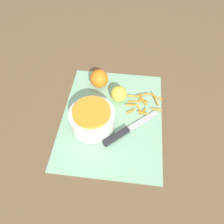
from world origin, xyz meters
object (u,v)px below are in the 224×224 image
(bowl_speckled, at_px, (92,118))
(lemon, at_px, (119,94))
(knife, at_px, (122,133))
(orange_left, at_px, (99,79))

(bowl_speckled, bearing_deg, lemon, -30.69)
(bowl_speckled, relative_size, knife, 0.83)
(orange_left, bearing_deg, bowl_speckled, -177.95)
(knife, distance_m, lemon, 0.17)
(orange_left, relative_size, lemon, 1.20)
(bowl_speckled, height_order, lemon, bowl_speckled)
(bowl_speckled, height_order, orange_left, bowl_speckled)
(knife, height_order, orange_left, orange_left)
(orange_left, height_order, lemon, orange_left)
(bowl_speckled, height_order, knife, bowl_speckled)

